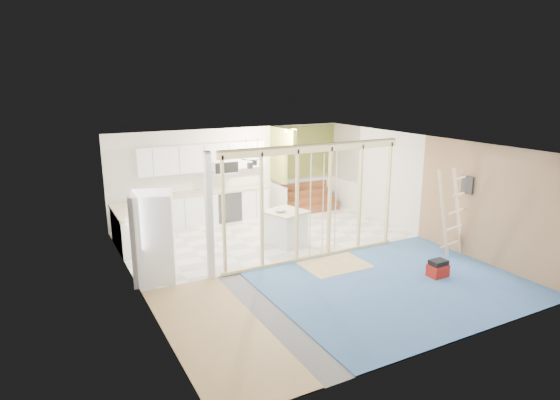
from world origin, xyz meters
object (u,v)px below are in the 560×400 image
ladder (453,212)px  toolbox (438,269)px  fridge (154,237)px  island (286,228)px

ladder → toolbox: bearing=-139.0°
fridge → ladder: (6.21, -1.79, 0.13)m
island → ladder: 3.84m
fridge → ladder: 6.47m
fridge → island: fridge is taller
fridge → ladder: ladder is taller
toolbox → island: bearing=118.6°
fridge → toolbox: 5.73m
island → toolbox: (1.79, -3.18, -0.25)m
toolbox → ladder: bearing=32.7°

